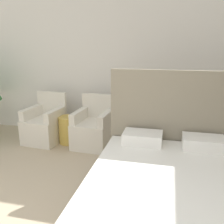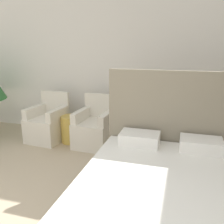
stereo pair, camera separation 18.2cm
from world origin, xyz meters
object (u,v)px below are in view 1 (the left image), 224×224
at_px(bed, 170,198).
at_px(armchair_near_window_left, 45,126).
at_px(side_table, 69,130).
at_px(armchair_near_window_right, 93,130).

distance_m(bed, armchair_near_window_left, 2.79).
xyz_separation_m(bed, side_table, (-1.74, 1.75, -0.06)).
height_order(armchair_near_window_left, armchair_near_window_right, same).
bearing_deg(armchair_near_window_left, bed, -33.26).
bearing_deg(side_table, armchair_near_window_left, -177.27).
height_order(bed, side_table, bed).
relative_size(bed, side_table, 4.40).
height_order(bed, armchair_near_window_right, bed).
bearing_deg(armchair_near_window_left, armchair_near_window_right, 4.97).
bearing_deg(bed, armchair_near_window_right, 126.86).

